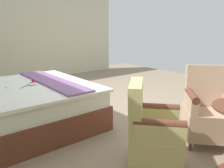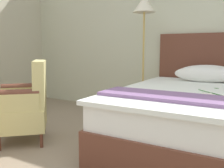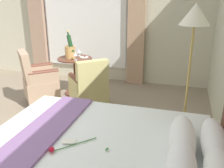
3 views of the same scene
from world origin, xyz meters
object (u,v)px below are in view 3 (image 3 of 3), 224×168
champagne_bucket (70,50)px  wine_glass_near_bucket (75,54)px  side_table_round (76,74)px  floor_lamp_brass (193,32)px  armchair_facing_bed (38,82)px  snack_plate (84,57)px  wine_glass_near_edge (79,51)px  armchair_by_window (90,88)px

champagne_bucket → wine_glass_near_bucket: (0.12, 0.16, -0.05)m
side_table_round → wine_glass_near_bucket: bearing=29.9°
floor_lamp_brass → armchair_facing_bed: bearing=-108.9°
floor_lamp_brass → snack_plate: floor_lamp_brass is taller
champagne_bucket → snack_plate: bearing=118.6°
side_table_round → armchair_facing_bed: 0.75m
side_table_round → wine_glass_near_edge: 0.44m
floor_lamp_brass → side_table_round: 2.74m
champagne_bucket → wine_glass_near_bucket: bearing=52.7°
champagne_bucket → snack_plate: size_ratio=3.05×
floor_lamp_brass → champagne_bucket: 2.64m
wine_glass_near_bucket → snack_plate: bearing=164.6°
armchair_facing_bed → snack_plate: bearing=139.5°
floor_lamp_brass → wine_glass_near_edge: 2.72m
snack_plate → armchair_by_window: 0.93m
wine_glass_near_bucket → wine_glass_near_edge: size_ratio=1.14×
wine_glass_near_bucket → armchair_by_window: bearing=41.1°
armchair_facing_bed → wine_glass_near_bucket: bearing=130.6°
floor_lamp_brass → champagne_bucket: size_ratio=3.46×
wine_glass_near_edge → armchair_facing_bed: bearing=-30.1°
floor_lamp_brass → wine_glass_near_bucket: (-1.32, -1.97, -0.65)m
snack_plate → armchair_facing_bed: 0.98m
wine_glass_near_bucket → snack_plate: (-0.25, 0.07, -0.10)m
side_table_round → armchair_by_window: bearing=39.0°
wine_glass_near_bucket → side_table_round: bearing=-150.1°
champagne_bucket → snack_plate: 0.30m
floor_lamp_brass → wine_glass_near_bucket: size_ratio=11.82×
snack_plate → armchair_facing_bed: size_ratio=0.17×
side_table_round → armchair_facing_bed: (0.61, -0.45, -0.01)m
wine_glass_near_edge → armchair_facing_bed: size_ratio=0.14×
champagne_bucket → armchair_by_window: bearing=43.7°
snack_plate → wine_glass_near_edge: bearing=-121.9°
floor_lamp_brass → snack_plate: size_ratio=10.55×
snack_plate → armchair_facing_bed: armchair_facing_bed is taller
floor_lamp_brass → wine_glass_near_bucket: bearing=-123.7°
wine_glass_near_edge → armchair_facing_bed: armchair_facing_bed is taller
champagne_bucket → wine_glass_near_edge: champagne_bucket is taller
floor_lamp_brass → snack_plate: 2.58m
floor_lamp_brass → wine_glass_near_edge: floor_lamp_brass is taller
armchair_by_window → floor_lamp_brass: bearing=62.7°
armchair_by_window → armchair_facing_bed: bearing=-94.6°
side_table_round → wine_glass_near_bucket: (0.15, 0.08, 0.42)m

